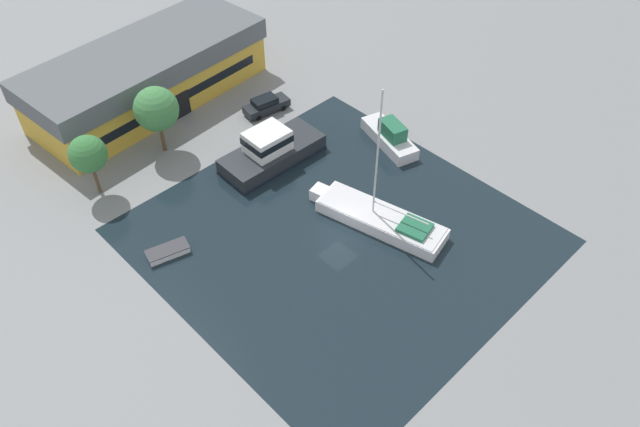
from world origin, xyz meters
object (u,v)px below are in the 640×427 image
at_px(motor_cruiser, 271,150).
at_px(small_dinghy, 168,251).
at_px(quay_tree_near_building, 156,109).
at_px(sailboat_moored, 380,218).
at_px(quay_tree_by_water, 88,154).
at_px(warehouse_building, 147,74).
at_px(cabin_boat, 390,136).
at_px(parked_car, 266,105).

relative_size(motor_cruiser, small_dinghy, 2.76).
relative_size(quay_tree_near_building, sailboat_moored, 0.52).
bearing_deg(quay_tree_by_water, warehouse_building, 38.31).
distance_m(warehouse_building, sailboat_moored, 29.04).
bearing_deg(small_dinghy, motor_cruiser, 117.64).
height_order(warehouse_building, motor_cruiser, warehouse_building).
distance_m(motor_cruiser, small_dinghy, 13.91).
relative_size(small_dinghy, cabin_boat, 0.50).
distance_m(sailboat_moored, small_dinghy, 17.40).
bearing_deg(warehouse_building, quay_tree_near_building, -120.56).
height_order(sailboat_moored, motor_cruiser, sailboat_moored).
bearing_deg(sailboat_moored, quay_tree_by_water, 113.49).
xyz_separation_m(parked_car, sailboat_moored, (-3.74, -18.77, -0.18)).
bearing_deg(small_dinghy, quay_tree_near_building, 161.97).
xyz_separation_m(quay_tree_near_building, parked_car, (10.96, -2.02, -3.82)).
xyz_separation_m(sailboat_moored, small_dinghy, (-14.60, 9.47, -0.35)).
relative_size(parked_car, motor_cruiser, 0.49).
xyz_separation_m(sailboat_moored, cabin_boat, (8.73, 6.53, 0.26)).
bearing_deg(warehouse_building, quay_tree_by_water, -146.33).
bearing_deg(warehouse_building, parked_car, -59.21).
bearing_deg(sailboat_moored, motor_cruiser, 81.71).
height_order(quay_tree_near_building, sailboat_moored, sailboat_moored).
height_order(quay_tree_near_building, parked_car, quay_tree_near_building).
relative_size(warehouse_building, quay_tree_near_building, 3.78).
relative_size(warehouse_building, cabin_boat, 3.50).
distance_m(quay_tree_near_building, quay_tree_by_water, 7.55).
distance_m(motor_cruiser, cabin_boat, 11.46).
height_order(quay_tree_near_building, quay_tree_by_water, quay_tree_near_building).
height_order(warehouse_building, quay_tree_by_water, warehouse_building).
xyz_separation_m(warehouse_building, small_dinghy, (-11.24, -19.28, -2.71)).
distance_m(parked_car, small_dinghy, 20.57).
height_order(parked_car, cabin_boat, cabin_boat).
bearing_deg(parked_car, small_dinghy, -54.37).
distance_m(warehouse_building, quay_tree_by_water, 14.51).
height_order(quay_tree_near_building, small_dinghy, quay_tree_near_building).
bearing_deg(quay_tree_by_water, cabin_boat, -29.51).
relative_size(sailboat_moored, motor_cruiser, 1.29).
bearing_deg(quay_tree_near_building, cabin_boat, -41.79).
relative_size(warehouse_building, motor_cruiser, 2.53).
bearing_deg(quay_tree_by_water, motor_cruiser, -28.14).
height_order(sailboat_moored, small_dinghy, sailboat_moored).
relative_size(parked_car, sailboat_moored, 0.38).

